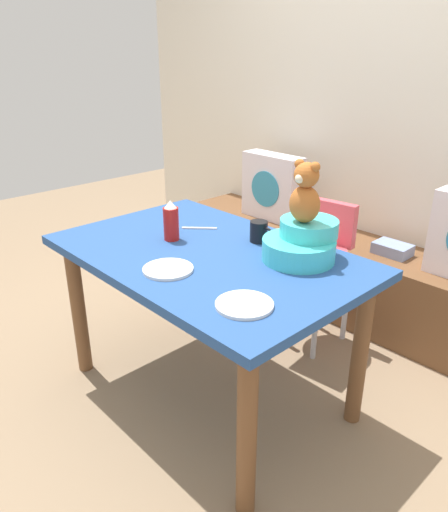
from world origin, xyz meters
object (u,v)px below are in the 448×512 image
object	(u,v)px
pillow_floral_left	(272,187)
infant_seat_teal	(302,242)
teddy_bear	(305,194)
dinner_plate_near	(244,305)
dining_table	(207,273)
book_stack	(392,249)
highchair	(316,254)
dinner_plate_far	(168,269)
coffee_mug	(259,232)
ketchup_bottle	(171,221)

from	to	relation	value
pillow_floral_left	infant_seat_teal	size ratio (longest dim) A/B	1.33
teddy_bear	dinner_plate_near	xyz separation A→B (m)	(0.12, -0.46, -0.27)
dining_table	book_stack	bearing A→B (deg)	78.19
highchair	infant_seat_teal	bearing A→B (deg)	-60.63
book_stack	dinner_plate_far	xyz separation A→B (m)	(-0.21, -1.42, 0.25)
coffee_mug	highchair	bearing A→B (deg)	94.27
teddy_bear	dinner_plate_near	distance (m)	0.55
dinner_plate_near	dinner_plate_far	size ratio (longest dim) A/B	1.00
book_stack	coffee_mug	size ratio (longest dim) A/B	1.67
pillow_floral_left	dinner_plate_near	xyz separation A→B (m)	(1.10, -1.39, 0.07)
coffee_mug	teddy_bear	bearing A→B (deg)	-3.29
teddy_bear	ketchup_bottle	distance (m)	0.63
teddy_bear	ketchup_bottle	bearing A→B (deg)	-154.73
highchair	ketchup_bottle	bearing A→B (deg)	-108.27
ketchup_bottle	dinner_plate_far	size ratio (longest dim) A/B	0.92
teddy_bear	dinner_plate_far	world-z (taller)	teddy_bear
pillow_floral_left	coffee_mug	xyz separation A→B (m)	(0.73, -0.91, 0.11)
teddy_bear	infant_seat_teal	bearing A→B (deg)	90.00
ketchup_bottle	dinner_plate_far	distance (m)	0.35
book_stack	coffee_mug	bearing A→B (deg)	-100.68
pillow_floral_left	book_stack	xyz separation A→B (m)	(0.90, 0.02, -0.19)
pillow_floral_left	dining_table	world-z (taller)	pillow_floral_left
dining_table	pillow_floral_left	bearing A→B (deg)	119.34
ketchup_bottle	dinner_plate_near	size ratio (longest dim) A/B	0.92
teddy_bear	dinner_plate_far	size ratio (longest dim) A/B	1.25
teddy_bear	dinner_plate_near	bearing A→B (deg)	-74.93
book_stack	ketchup_bottle	bearing A→B (deg)	-111.19
coffee_mug	dinner_plate_near	xyz separation A→B (m)	(0.38, -0.48, -0.04)
teddy_bear	coffee_mug	bearing A→B (deg)	176.71
dinner_plate_far	highchair	bearing A→B (deg)	90.35
coffee_mug	dinner_plate_near	bearing A→B (deg)	-51.72
highchair	infant_seat_teal	xyz separation A→B (m)	(0.29, -0.51, 0.29)
ketchup_bottle	dinner_plate_near	world-z (taller)	ketchup_bottle
dinner_plate_near	pillow_floral_left	bearing A→B (deg)	128.38
dinner_plate_far	pillow_floral_left	bearing A→B (deg)	116.32
book_stack	ketchup_bottle	size ratio (longest dim) A/B	1.08
pillow_floral_left	highchair	size ratio (longest dim) A/B	0.56
dining_table	ketchup_bottle	world-z (taller)	ketchup_bottle
pillow_floral_left	book_stack	bearing A→B (deg)	1.33
ketchup_bottle	coffee_mug	xyz separation A→B (m)	(0.29, 0.27, -0.04)
highchair	dinner_plate_near	distance (m)	1.08
infant_seat_teal	teddy_bear	distance (m)	0.21
dining_table	infant_seat_teal	xyz separation A→B (m)	(0.32, 0.24, 0.18)
infant_seat_teal	dinner_plate_near	xyz separation A→B (m)	(0.12, -0.46, -0.07)
coffee_mug	dinner_plate_far	size ratio (longest dim) A/B	0.60
teddy_bear	ketchup_bottle	xyz separation A→B (m)	(-0.54, -0.26, -0.19)
highchair	teddy_bear	world-z (taller)	teddy_bear
highchair	infant_seat_teal	world-z (taller)	infant_seat_teal
book_stack	pillow_floral_left	bearing A→B (deg)	-178.67
highchair	dinner_plate_near	size ratio (longest dim) A/B	3.95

